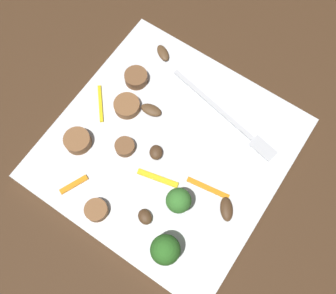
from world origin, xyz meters
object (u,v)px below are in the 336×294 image
(pepper_strip_3, at_px, (208,188))
(sausage_slice_3, at_px, (78,141))
(fork, at_px, (230,119))
(sausage_slice_0, at_px, (125,147))
(broccoli_floret_0, at_px, (165,250))
(mushroom_3, at_px, (145,217))
(pepper_strip_2, at_px, (158,178))
(sausage_slice_2, at_px, (127,106))
(pepper_strip_1, at_px, (102,102))
(sausage_slice_4, at_px, (136,78))
(mushroom_1, at_px, (151,110))
(mushroom_2, at_px, (163,53))
(plate, at_px, (168,149))
(pepper_strip_0, at_px, (74,185))
(broccoli_floret_1, at_px, (179,201))
(sausage_slice_1, at_px, (96,210))
(mushroom_0, at_px, (156,152))
(mushroom_4, at_px, (226,209))

(pepper_strip_3, bearing_deg, sausage_slice_3, -166.01)
(fork, relative_size, sausage_slice_0, 6.88)
(broccoli_floret_0, height_order, mushroom_3, broccoli_floret_0)
(broccoli_floret_0, height_order, pepper_strip_2, broccoli_floret_0)
(broccoli_floret_0, relative_size, pepper_strip_3, 0.84)
(sausage_slice_2, bearing_deg, pepper_strip_1, -159.29)
(sausage_slice_4, height_order, mushroom_1, sausage_slice_4)
(sausage_slice_2, relative_size, mushroom_2, 1.27)
(sausage_slice_0, bearing_deg, sausage_slice_2, 123.41)
(pepper_strip_2, bearing_deg, mushroom_2, 122.26)
(mushroom_1, bearing_deg, pepper_strip_2, -50.13)
(sausage_slice_2, bearing_deg, plate, -11.59)
(sausage_slice_0, relative_size, pepper_strip_0, 0.68)
(mushroom_1, distance_m, pepper_strip_2, 0.10)
(mushroom_1, relative_size, mushroom_2, 1.05)
(sausage_slice_4, bearing_deg, sausage_slice_2, -70.75)
(sausage_slice_4, xyz_separation_m, pepper_strip_3, (0.17, -0.08, -0.01))
(plate, xyz_separation_m, pepper_strip_2, (0.01, -0.04, 0.01))
(fork, height_order, broccoli_floret_1, broccoli_floret_1)
(mushroom_3, height_order, pepper_strip_1, mushroom_3)
(pepper_strip_2, bearing_deg, fork, 74.39)
(pepper_strip_0, bearing_deg, sausage_slice_1, -12.66)
(mushroom_0, xyz_separation_m, pepper_strip_3, (0.08, -0.00, -0.00))
(mushroom_2, height_order, pepper_strip_1, mushroom_2)
(mushroom_0, xyz_separation_m, pepper_strip_2, (0.02, -0.03, -0.00))
(mushroom_3, bearing_deg, sausage_slice_4, 128.87)
(sausage_slice_3, height_order, mushroom_1, sausage_slice_3)
(sausage_slice_1, relative_size, pepper_strip_3, 0.50)
(fork, relative_size, broccoli_floret_0, 3.73)
(mushroom_3, distance_m, pepper_strip_0, 0.10)
(fork, height_order, pepper_strip_1, same)
(sausage_slice_1, xyz_separation_m, mushroom_4, (0.13, 0.09, -0.00))
(sausage_slice_2, height_order, mushroom_4, sausage_slice_2)
(fork, xyz_separation_m, sausage_slice_1, (-0.07, -0.20, 0.00))
(mushroom_1, bearing_deg, sausage_slice_1, -81.50)
(mushroom_0, bearing_deg, pepper_strip_0, -123.95)
(sausage_slice_4, xyz_separation_m, mushroom_2, (0.01, 0.06, -0.00))
(mushroom_3, bearing_deg, pepper_strip_2, 107.21)
(sausage_slice_0, bearing_deg, broccoli_floret_1, -14.06)
(mushroom_1, xyz_separation_m, pepper_strip_3, (0.12, -0.05, -0.00))
(sausage_slice_3, xyz_separation_m, mushroom_4, (0.21, 0.03, -0.00))
(fork, distance_m, broccoli_floret_0, 0.20)
(mushroom_2, xyz_separation_m, pepper_strip_0, (0.02, -0.22, -0.00))
(mushroom_2, bearing_deg, sausage_slice_0, -74.75)
(mushroom_0, bearing_deg, sausage_slice_3, -154.27)
(broccoli_floret_1, bearing_deg, plate, 133.06)
(fork, xyz_separation_m, mushroom_1, (-0.10, -0.05, 0.00))
(sausage_slice_0, bearing_deg, mushroom_1, 92.12)
(mushroom_1, relative_size, pepper_strip_0, 0.77)
(plate, height_order, sausage_slice_0, sausage_slice_0)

